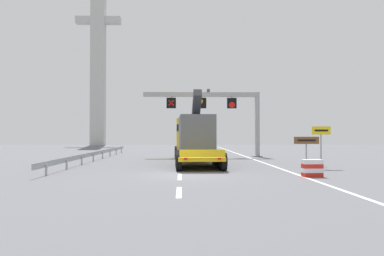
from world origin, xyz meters
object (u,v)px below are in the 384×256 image
at_px(overhead_lane_gantry, 217,105).
at_px(tourist_info_sign_brown, 306,143).
at_px(bridge_pylon_distant, 98,43).
at_px(crash_barrier_striped, 312,168).
at_px(heavy_haul_truck_yellow, 193,137).
at_px(exit_sign_yellow, 321,137).

bearing_deg(overhead_lane_gantry, tourist_info_sign_brown, -62.16).
relative_size(overhead_lane_gantry, bridge_pylon_distant, 0.29).
relative_size(overhead_lane_gantry, tourist_info_sign_brown, 5.71).
bearing_deg(overhead_lane_gantry, bridge_pylon_distant, 118.61).
height_order(tourist_info_sign_brown, crash_barrier_striped, tourist_info_sign_brown).
distance_m(heavy_haul_truck_yellow, exit_sign_yellow, 10.05).
height_order(heavy_haul_truck_yellow, crash_barrier_striped, heavy_haul_truck_yellow).
xyz_separation_m(overhead_lane_gantry, bridge_pylon_distant, (-20.39, 37.39, 15.68)).
height_order(overhead_lane_gantry, exit_sign_yellow, overhead_lane_gantry).
height_order(heavy_haul_truck_yellow, bridge_pylon_distant, bridge_pylon_distant).
bearing_deg(crash_barrier_striped, overhead_lane_gantry, 101.53).
distance_m(overhead_lane_gantry, bridge_pylon_distant, 45.39).
bearing_deg(bridge_pylon_distant, heavy_haul_truck_yellow, -67.60).
bearing_deg(crash_barrier_striped, bridge_pylon_distant, 113.78).
height_order(exit_sign_yellow, tourist_info_sign_brown, exit_sign_yellow).
distance_m(overhead_lane_gantry, heavy_haul_truck_yellow, 7.29).
distance_m(exit_sign_yellow, bridge_pylon_distant, 58.95).
bearing_deg(crash_barrier_striped, exit_sign_yellow, 63.33).
distance_m(exit_sign_yellow, crash_barrier_striped, 5.23).
height_order(crash_barrier_striped, bridge_pylon_distant, bridge_pylon_distant).
xyz_separation_m(tourist_info_sign_brown, bridge_pylon_distant, (-25.73, 47.50, 19.23)).
bearing_deg(bridge_pylon_distant, overhead_lane_gantry, -61.39).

